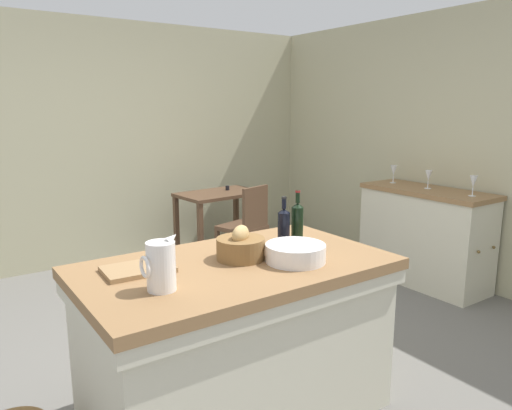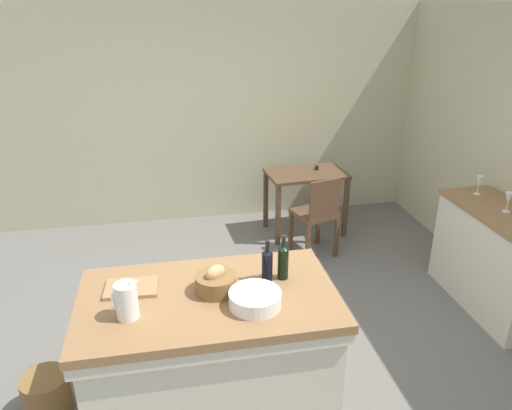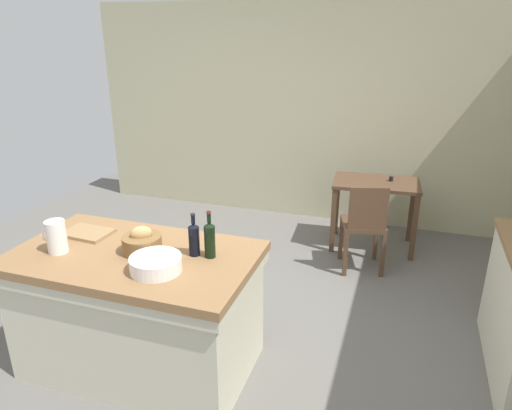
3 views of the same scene
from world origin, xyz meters
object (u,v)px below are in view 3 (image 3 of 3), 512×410
(cutting_board, at_px, (87,233))
(wicker_hamper, at_px, (33,308))
(bread_basket, at_px, (142,243))
(pitcher, at_px, (56,236))
(wine_bottle_dark, at_px, (210,239))
(writing_desk, at_px, (375,192))
(wooden_chair, at_px, (364,224))
(wash_bowl, at_px, (156,264))
(island_table, at_px, (139,306))
(wine_bottle_amber, at_px, (194,238))

(cutting_board, distance_m, wicker_hamper, 0.99)
(bread_basket, bearing_deg, pitcher, -161.82)
(bread_basket, relative_size, wine_bottle_dark, 0.82)
(writing_desk, height_order, pitcher, pitcher)
(wooden_chair, height_order, pitcher, pitcher)
(wash_bowl, bearing_deg, wooden_chair, 62.86)
(island_table, bearing_deg, pitcher, -163.68)
(island_table, distance_m, wooden_chair, 2.34)
(wooden_chair, relative_size, wine_bottle_dark, 2.89)
(cutting_board, bearing_deg, wine_bottle_amber, -3.34)
(pitcher, bearing_deg, writing_desk, 55.08)
(pitcher, xyz_separation_m, wine_bottle_dark, (0.99, 0.25, 0.01))
(wash_bowl, distance_m, wicker_hamper, 1.62)
(island_table, distance_m, wash_bowl, 0.56)
(pitcher, relative_size, cutting_board, 0.79)
(writing_desk, relative_size, wine_bottle_dark, 2.96)
(bread_basket, relative_size, cutting_board, 0.78)
(writing_desk, height_order, bread_basket, bread_basket)
(writing_desk, xyz_separation_m, wicker_hamper, (-2.49, -2.39, -0.49))
(island_table, height_order, wine_bottle_amber, wine_bottle_amber)
(wooden_chair, height_order, wine_bottle_dark, wine_bottle_dark)
(cutting_board, bearing_deg, bread_basket, -13.01)
(wooden_chair, relative_size, bread_basket, 3.54)
(cutting_board, relative_size, wine_bottle_amber, 1.14)
(cutting_board, xyz_separation_m, wicker_hamper, (-0.63, -0.02, -0.76))
(wash_bowl, bearing_deg, island_table, 148.22)
(wooden_chair, height_order, wine_bottle_amber, wine_bottle_amber)
(cutting_board, bearing_deg, wine_bottle_dark, -2.55)
(wooden_chair, bearing_deg, writing_desk, 85.99)
(wooden_chair, xyz_separation_m, cutting_board, (-1.82, -1.76, 0.40))
(island_table, xyz_separation_m, cutting_board, (-0.48, 0.16, 0.42))
(wine_bottle_amber, bearing_deg, pitcher, -164.37)
(bread_basket, distance_m, wine_bottle_dark, 0.47)
(island_table, distance_m, bread_basket, 0.48)
(writing_desk, height_order, wash_bowl, wash_bowl)
(cutting_board, relative_size, wicker_hamper, 1.06)
(island_table, xyz_separation_m, wine_bottle_amber, (0.40, 0.11, 0.53))
(wine_bottle_dark, xyz_separation_m, wine_bottle_amber, (-0.11, -0.01, -0.01))
(writing_desk, xyz_separation_m, bread_basket, (-1.33, -2.49, 0.33))
(pitcher, bearing_deg, island_table, 16.32)
(wash_bowl, xyz_separation_m, wicker_hamper, (-1.38, 0.31, -0.80))
(wine_bottle_amber, xyz_separation_m, wicker_hamper, (-1.51, 0.03, -0.87))
(wooden_chair, bearing_deg, wine_bottle_dark, -114.64)
(cutting_board, bearing_deg, writing_desk, 51.90)
(wine_bottle_dark, bearing_deg, cutting_board, 177.45)
(cutting_board, height_order, wicker_hamper, cutting_board)
(pitcher, bearing_deg, wash_bowl, -1.92)
(wine_bottle_amber, bearing_deg, wash_bowl, -115.96)
(cutting_board, height_order, wine_bottle_amber, wine_bottle_amber)
(wooden_chair, xyz_separation_m, bread_basket, (-1.28, -1.89, 0.46))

